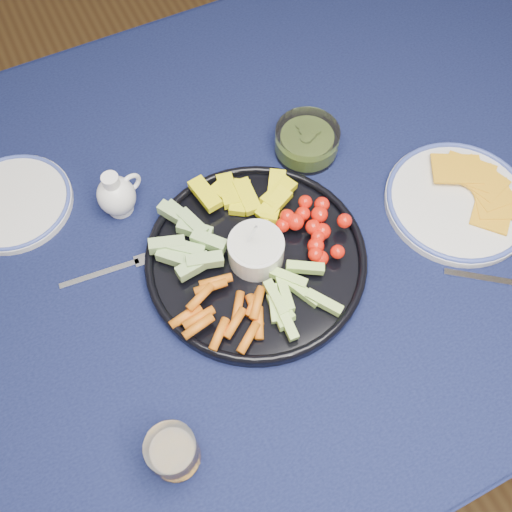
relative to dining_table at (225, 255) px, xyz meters
name	(u,v)px	position (x,y,z in m)	size (l,w,h in m)	color
dining_table	(225,255)	(0.00, 0.00, 0.00)	(1.67, 1.07, 0.75)	#502D1A
crudite_platter	(254,256)	(0.02, -0.08, 0.11)	(0.36, 0.36, 0.11)	black
creamer_pitcher	(117,195)	(-0.14, 0.12, 0.13)	(0.08, 0.06, 0.09)	white
pickle_bowl	(307,142)	(0.21, 0.09, 0.11)	(0.11, 0.11, 0.05)	white
cheese_plate	(459,200)	(0.39, -0.13, 0.10)	(0.25, 0.25, 0.03)	white
juice_tumbler	(174,453)	(-0.21, -0.31, 0.12)	(0.07, 0.07, 0.08)	white
fork_left	(116,269)	(-0.19, 0.01, 0.09)	(0.16, 0.03, 0.00)	silver
fork_right	(511,283)	(0.37, -0.30, 0.09)	(0.15, 0.12, 0.00)	silver
side_plate_extra	(13,202)	(-0.30, 0.21, 0.10)	(0.20, 0.20, 0.02)	white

